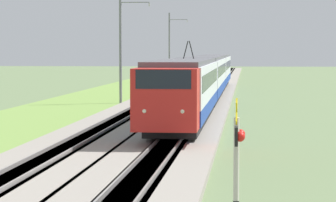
# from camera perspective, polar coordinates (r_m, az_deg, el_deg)

# --- Properties ---
(ballast_main) EXTENTS (240.00, 4.40, 0.30)m
(ballast_main) POSITION_cam_1_polar(r_m,az_deg,el_deg) (66.19, -1.05, -0.08)
(ballast_main) COLOR gray
(ballast_main) RESTS_ON ground
(ballast_adjacent) EXTENTS (240.00, 4.40, 0.30)m
(ballast_adjacent) POSITION_cam_1_polar(r_m,az_deg,el_deg) (65.83, 2.62, -0.11)
(ballast_adjacent) COLOR gray
(ballast_adjacent) RESTS_ON ground
(track_main) EXTENTS (240.00, 1.57, 0.45)m
(track_main) POSITION_cam_1_polar(r_m,az_deg,el_deg) (66.19, -1.05, -0.08)
(track_main) COLOR #4C4238
(track_main) RESTS_ON ground
(track_adjacent) EXTENTS (240.00, 1.57, 0.45)m
(track_adjacent) POSITION_cam_1_polar(r_m,az_deg,el_deg) (65.83, 2.62, -0.10)
(track_adjacent) COLOR #4C4238
(track_adjacent) RESTS_ON ground
(grass_verge) EXTENTS (240.00, 9.12, 0.12)m
(grass_verge) POSITION_cam_1_polar(r_m,az_deg,el_deg) (67.05, -5.67, -0.13)
(grass_verge) COLOR olive
(grass_verge) RESTS_ON ground
(passenger_train) EXTENTS (65.06, 2.98, 5.05)m
(passenger_train) POSITION_cam_1_polar(r_m,az_deg,el_deg) (66.21, 2.65, 1.83)
(passenger_train) COLOR red
(passenger_train) RESTS_ON ground
(crossing_signal_far) EXTENTS (0.70, 0.23, 3.57)m
(crossing_signal_far) POSITION_cam_1_polar(r_m,az_deg,el_deg) (15.59, 4.97, -4.92)
(crossing_signal_far) COLOR beige
(crossing_signal_far) RESTS_ON ground
(catenary_mast_mid) EXTENTS (0.22, 2.56, 9.29)m
(catenary_mast_mid) POSITION_cam_1_polar(r_m,az_deg,el_deg) (65.46, -3.38, 3.93)
(catenary_mast_mid) COLOR slate
(catenary_mast_mid) RESTS_ON ground
(catenary_mast_far) EXTENTS (0.22, 2.56, 9.44)m
(catenary_mast_far) POSITION_cam_1_polar(r_m,az_deg,el_deg) (106.33, 0.13, 3.89)
(catenary_mast_far) COLOR slate
(catenary_mast_far) RESTS_ON ground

